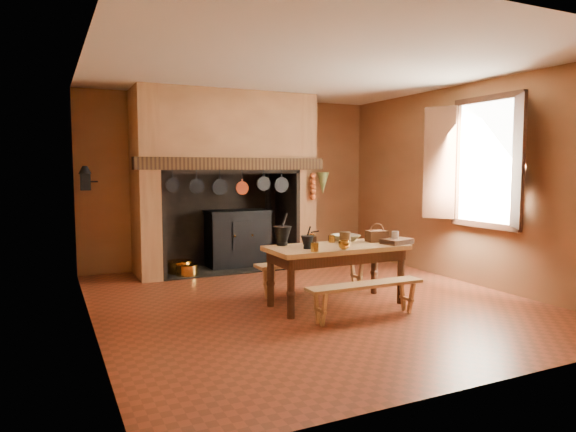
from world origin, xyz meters
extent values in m
plane|color=maroon|center=(0.00, 0.00, 0.00)|extent=(5.50, 5.50, 0.00)
plane|color=silver|center=(0.00, 0.00, 2.80)|extent=(5.50, 5.50, 0.00)
cube|color=#99643D|center=(0.00, 2.75, 1.40)|extent=(5.00, 0.02, 2.80)
cube|color=#99643D|center=(-2.50, 0.00, 1.40)|extent=(0.02, 5.50, 2.80)
cube|color=#99643D|center=(2.50, 0.00, 1.40)|extent=(0.02, 5.50, 2.80)
cube|color=#99643D|center=(0.00, -2.75, 1.40)|extent=(5.00, 0.02, 2.80)
cube|color=#99643D|center=(-1.55, 2.30, 1.40)|extent=(0.30, 0.90, 2.80)
cube|color=#99643D|center=(0.95, 2.30, 1.40)|extent=(0.30, 0.90, 2.80)
cube|color=#99643D|center=(-0.30, 2.30, 2.20)|extent=(2.20, 0.90, 1.20)
cube|color=#311F0D|center=(-0.30, 1.90, 1.69)|extent=(2.95, 0.22, 0.18)
cube|color=black|center=(-0.30, 2.72, 0.80)|extent=(2.20, 0.06, 1.60)
cube|color=black|center=(-0.30, 2.30, 0.01)|extent=(2.20, 0.90, 0.02)
cube|color=black|center=(-0.05, 2.45, 0.45)|extent=(1.00, 0.50, 0.90)
cube|color=black|center=(-0.05, 2.43, 0.92)|extent=(1.04, 0.54, 0.04)
cube|color=black|center=(-0.05, 2.19, 0.55)|extent=(0.35, 0.02, 0.45)
cylinder|color=black|center=(0.50, 2.45, 1.25)|extent=(0.10, 0.10, 0.70)
cylinder|color=#B17B28|center=(-0.20, 2.17, 0.55)|extent=(0.03, 0.03, 0.03)
cylinder|color=#B17B28|center=(0.10, 2.17, 0.55)|extent=(0.03, 0.03, 0.03)
cylinder|color=#B17B28|center=(-1.05, 2.30, 0.10)|extent=(0.40, 0.40, 0.20)
cylinder|color=#B17B28|center=(-1.00, 2.05, 0.09)|extent=(0.34, 0.34, 0.18)
cube|color=black|center=(-1.25, 2.40, 0.08)|extent=(0.18, 0.18, 0.16)
cone|color=#4E5829|center=(1.18, 1.79, 1.38)|extent=(0.20, 0.20, 0.35)
cube|color=white|center=(2.48, -0.40, 1.70)|extent=(0.02, 1.00, 1.60)
cube|color=#3C1E13|center=(2.45, -0.40, 2.54)|extent=(0.08, 1.16, 0.08)
cube|color=#3C1E13|center=(2.45, -0.40, 0.86)|extent=(0.08, 1.16, 0.08)
cube|color=#3C1E13|center=(2.25, -1.08, 1.70)|extent=(0.29, 0.39, 1.60)
cube|color=#3C1E13|center=(2.25, 0.28, 1.70)|extent=(0.29, 0.39, 1.60)
cube|color=black|center=(-2.42, 1.55, 1.45)|extent=(0.12, 0.12, 0.22)
cone|color=black|center=(-2.42, 1.55, 1.60)|extent=(0.16, 0.16, 0.10)
cylinder|color=black|center=(-2.33, 1.55, 1.45)|extent=(0.12, 0.02, 0.02)
cube|color=tan|center=(0.19, -0.31, 0.69)|extent=(1.65, 0.73, 0.05)
cube|color=#3C1E13|center=(0.19, -0.31, 0.59)|extent=(1.54, 0.62, 0.13)
cylinder|color=#3C1E13|center=(-0.54, -0.59, 0.33)|extent=(0.08, 0.08, 0.66)
cylinder|color=#3C1E13|center=(0.92, -0.59, 0.33)|extent=(0.08, 0.08, 0.66)
cylinder|color=#3C1E13|center=(-0.54, -0.04, 0.33)|extent=(0.08, 0.08, 0.66)
cylinder|color=#3C1E13|center=(0.92, -0.04, 0.33)|extent=(0.08, 0.08, 0.66)
cube|color=tan|center=(0.19, -0.92, 0.37)|extent=(1.37, 0.24, 0.03)
cube|color=tan|center=(0.19, 0.23, 0.42)|extent=(1.57, 0.28, 0.04)
cylinder|color=black|center=(-0.39, -0.03, 0.73)|extent=(0.13, 0.13, 0.04)
cone|color=black|center=(-0.39, -0.03, 0.85)|extent=(0.22, 0.22, 0.18)
cylinder|color=black|center=(-0.36, -0.03, 1.00)|extent=(0.09, 0.03, 0.18)
cylinder|color=black|center=(-0.24, -0.39, 0.73)|extent=(0.09, 0.09, 0.03)
cone|color=black|center=(-0.24, -0.39, 0.80)|extent=(0.15, 0.15, 0.12)
cylinder|color=black|center=(-0.22, -0.39, 0.91)|extent=(0.06, 0.02, 0.12)
cube|color=#3C1E13|center=(-0.09, -0.20, 0.77)|extent=(0.15, 0.15, 0.12)
cylinder|color=#B17B28|center=(-0.09, -0.20, 0.84)|extent=(0.09, 0.09, 0.03)
cylinder|color=black|center=(-0.04, -0.20, 0.88)|extent=(0.10, 0.05, 0.03)
cylinder|color=#B17B28|center=(-0.26, -0.60, 0.76)|extent=(0.10, 0.10, 0.10)
cylinder|color=#B17B28|center=(0.26, -0.07, 0.76)|extent=(0.10, 0.10, 0.09)
imported|color=#B6B28C|center=(0.49, -0.04, 0.75)|extent=(0.38, 0.38, 0.08)
cylinder|color=#50351D|center=(0.26, -0.38, 0.80)|extent=(0.16, 0.16, 0.16)
cylinder|color=beige|center=(0.91, -0.47, 0.79)|extent=(0.10, 0.10, 0.15)
cube|color=#532C19|center=(0.81, -0.24, 0.78)|extent=(0.27, 0.21, 0.14)
torus|color=#532C19|center=(0.81, -0.24, 0.85)|extent=(0.20, 0.05, 0.19)
cube|color=#3C1E13|center=(0.91, -0.51, 0.74)|extent=(0.38, 0.31, 0.06)
imported|color=#B17B28|center=(0.12, -0.60, 0.76)|extent=(0.15, 0.15, 0.10)
camera|label=1|loc=(-2.90, -5.47, 1.62)|focal=32.00mm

